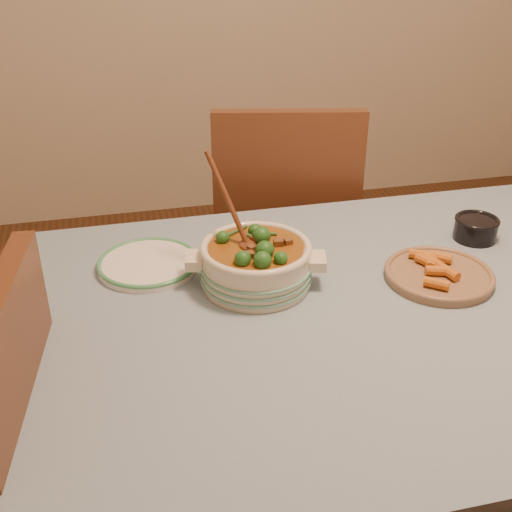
{
  "coord_description": "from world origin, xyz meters",
  "views": [
    {
      "loc": [
        -0.57,
        -1.09,
        1.54
      ],
      "look_at": [
        -0.28,
        0.12,
        0.84
      ],
      "focal_mm": 45.0,
      "sensor_mm": 36.0,
      "label": 1
    }
  ],
  "objects": [
    {
      "name": "fried_plate",
      "position": [
        0.15,
        0.07,
        0.77
      ],
      "size": [
        0.3,
        0.3,
        0.04
      ],
      "rotation": [
        0.0,
        0.0,
        -0.25
      ],
      "color": "#8D6C4E",
      "rests_on": "dining_table"
    },
    {
      "name": "dining_table",
      "position": [
        0.0,
        0.0,
        0.66
      ],
      "size": [
        1.68,
        1.08,
        0.76
      ],
      "color": "brown",
      "rests_on": "floor"
    },
    {
      "name": "condiment_bowl",
      "position": [
        0.33,
        0.23,
        0.79
      ],
      "size": [
        0.13,
        0.13,
        0.06
      ],
      "rotation": [
        0.0,
        0.0,
        -0.2
      ],
      "color": "black",
      "rests_on": "dining_table"
    },
    {
      "name": "chair_far",
      "position": [
        -0.02,
        0.8,
        0.57
      ],
      "size": [
        0.55,
        0.55,
        1.0
      ],
      "rotation": [
        0.0,
        0.0,
        2.93
      ],
      "color": "#532F19",
      "rests_on": "floor"
    },
    {
      "name": "stew_casserole",
      "position": [
        -0.28,
        0.14,
        0.82
      ],
      "size": [
        0.32,
        0.3,
        0.3
      ],
      "rotation": [
        0.0,
        0.0,
        -0.24
      ],
      "color": "beige",
      "rests_on": "dining_table"
    },
    {
      "name": "white_plate",
      "position": [
        -0.52,
        0.28,
        0.77
      ],
      "size": [
        0.25,
        0.25,
        0.02
      ],
      "rotation": [
        0.0,
        0.0,
        -0.01
      ],
      "color": "white",
      "rests_on": "dining_table"
    }
  ]
}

